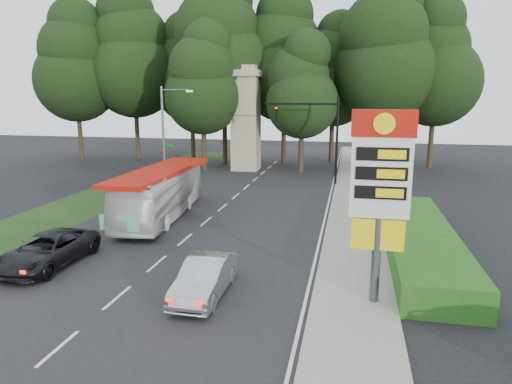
% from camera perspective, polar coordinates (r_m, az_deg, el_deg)
% --- Properties ---
extents(ground, '(120.00, 120.00, 0.00)m').
position_cam_1_polar(ground, '(17.54, -17.74, -13.21)').
color(ground, black).
rests_on(ground, ground).
extents(road_surface, '(14.00, 80.00, 0.02)m').
position_cam_1_polar(road_surface, '(27.92, -5.63, -3.17)').
color(road_surface, black).
rests_on(road_surface, ground).
extents(sidewalk_right, '(3.00, 80.00, 0.12)m').
position_cam_1_polar(sidewalk_right, '(26.68, 12.11, -4.00)').
color(sidewalk_right, gray).
rests_on(sidewalk_right, ground).
extents(grass_verge_left, '(5.00, 50.00, 0.02)m').
position_cam_1_polar(grass_verge_left, '(37.01, -16.96, 0.14)').
color(grass_verge_left, '#193814').
rests_on(grass_verge_left, ground).
extents(hedge, '(3.00, 14.00, 1.20)m').
position_cam_1_polar(hedge, '(22.93, 19.72, -5.71)').
color(hedge, '#1D5516').
rests_on(hedge, ground).
extents(gas_station_pylon, '(2.10, 0.45, 6.85)m').
position_cam_1_polar(gas_station_pylon, '(15.96, 15.30, 1.27)').
color(gas_station_pylon, '#59595E').
rests_on(gas_station_pylon, ground).
extents(traffic_signal_mast, '(6.10, 0.35, 7.20)m').
position_cam_1_polar(traffic_signal_mast, '(37.85, 8.12, 7.94)').
color(traffic_signal_mast, black).
rests_on(traffic_signal_mast, ground).
extents(streetlight_signs, '(2.75, 0.98, 8.00)m').
position_cam_1_polar(streetlight_signs, '(38.88, -11.24, 7.59)').
color(streetlight_signs, '#59595E').
rests_on(streetlight_signs, ground).
extents(monument, '(3.00, 3.00, 10.05)m').
position_cam_1_polar(monument, '(44.90, -1.28, 9.24)').
color(monument, tan).
rests_on(monument, ground).
extents(tree_far_west, '(8.96, 8.96, 17.60)m').
position_cam_1_polar(tree_far_west, '(55.69, -21.73, 14.71)').
color(tree_far_west, '#2D2116').
rests_on(tree_far_west, ground).
extents(tree_west_mid, '(9.80, 9.80, 19.25)m').
position_cam_1_polar(tree_west_mid, '(54.53, -15.12, 16.26)').
color(tree_west_mid, '#2D2116').
rests_on(tree_west_mid, ground).
extents(tree_west_near, '(8.40, 8.40, 16.50)m').
position_cam_1_polar(tree_west_near, '(53.91, -8.14, 14.82)').
color(tree_west_near, '#2D2116').
rests_on(tree_west_near, ground).
extents(tree_center_left, '(10.08, 10.08, 19.80)m').
position_cam_1_polar(tree_center_left, '(48.73, -4.08, 17.58)').
color(tree_center_left, '#2D2116').
rests_on(tree_center_left, ground).
extents(tree_center_right, '(9.24, 9.24, 18.15)m').
position_cam_1_polar(tree_center_right, '(49.34, 3.61, 16.34)').
color(tree_center_right, '#2D2116').
rests_on(tree_center_right, ground).
extents(tree_east_near, '(8.12, 8.12, 15.95)m').
position_cam_1_polar(tree_east_near, '(50.77, 9.70, 14.57)').
color(tree_east_near, '#2D2116').
rests_on(tree_east_near, ground).
extents(tree_east_mid, '(9.52, 9.52, 18.70)m').
position_cam_1_polar(tree_east_mid, '(46.93, 15.94, 16.55)').
color(tree_east_mid, '#2D2116').
rests_on(tree_east_mid, ground).
extents(tree_far_east, '(8.68, 8.68, 17.05)m').
position_cam_1_polar(tree_far_east, '(49.39, 21.70, 14.76)').
color(tree_far_east, '#2D2116').
rests_on(tree_far_east, ground).
extents(tree_monument_left, '(7.28, 7.28, 14.30)m').
position_cam_1_polar(tree_monument_left, '(44.99, -6.71, 13.72)').
color(tree_monument_left, '#2D2116').
rests_on(tree_monument_left, ground).
extents(tree_monument_right, '(6.72, 6.72, 13.20)m').
position_cam_1_polar(tree_monument_right, '(43.43, 5.82, 12.91)').
color(tree_monument_right, '#2D2116').
rests_on(tree_monument_right, ground).
extents(transit_bus, '(3.53, 10.80, 2.95)m').
position_cam_1_polar(transit_bus, '(28.14, -11.78, -0.17)').
color(transit_bus, silver).
rests_on(transit_bus, ground).
extents(sedan_silver, '(1.49, 4.25, 1.40)m').
position_cam_1_polar(sedan_silver, '(17.22, -6.40, -10.61)').
color(sedan_silver, '#A9ACB1').
rests_on(sedan_silver, ground).
extents(suv_charcoal, '(2.44, 5.15, 1.42)m').
position_cam_1_polar(suv_charcoal, '(21.93, -24.55, -6.61)').
color(suv_charcoal, black).
rests_on(suv_charcoal, ground).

